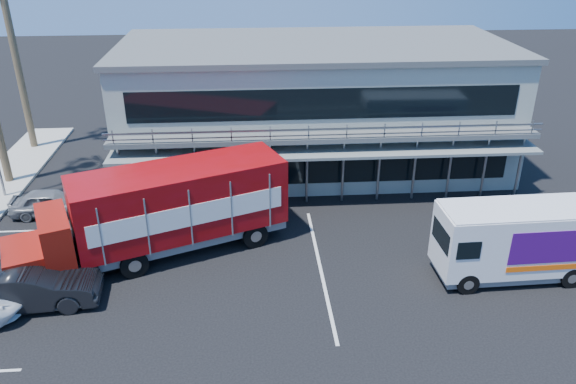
{
  "coord_description": "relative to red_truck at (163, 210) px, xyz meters",
  "views": [
    {
      "loc": [
        -0.87,
        -17.3,
        13.52
      ],
      "look_at": [
        0.8,
        5.87,
        2.3
      ],
      "focal_mm": 35.0,
      "sensor_mm": 36.0,
      "label": 1
    }
  ],
  "objects": [
    {
      "name": "building",
      "position": [
        7.76,
        10.25,
        1.45
      ],
      "size": [
        22.4,
        12.0,
        7.3
      ],
      "color": "#949A8D",
      "rests_on": "ground"
    },
    {
      "name": "parked_car_e",
      "position": [
        -6.27,
        4.14,
        -1.53
      ],
      "size": [
        4.04,
        1.73,
        1.36
      ],
      "primitive_type": "imported",
      "rotation": [
        0.0,
        0.0,
        1.6
      ],
      "color": "gray",
      "rests_on": "ground"
    },
    {
      "name": "ground",
      "position": [
        4.76,
        -4.69,
        -2.2
      ],
      "size": [
        120.0,
        120.0,
        0.0
      ],
      "primitive_type": "plane",
      "color": "black",
      "rests_on": "ground"
    },
    {
      "name": "red_truck",
      "position": [
        0.0,
        0.0,
        0.0
      ],
      "size": [
        12.05,
        6.99,
        4.0
      ],
      "rotation": [
        0.0,
        0.0,
        0.39
      ],
      "color": "maroon",
      "rests_on": "ground"
    },
    {
      "name": "parked_car_d",
      "position": [
        -5.0,
        -0.69,
        -1.44
      ],
      "size": [
        5.7,
        3.67,
        1.54
      ],
      "primitive_type": "imported",
      "rotation": [
        0.0,
        0.0,
        1.88
      ],
      "color": "#333844",
      "rests_on": "ground"
    },
    {
      "name": "parked_car_b",
      "position": [
        -4.74,
        -3.49,
        -1.34
      ],
      "size": [
        5.37,
        2.28,
        1.72
      ],
      "primitive_type": "imported",
      "rotation": [
        0.0,
        0.0,
        1.66
      ],
      "color": "black",
      "rests_on": "ground"
    },
    {
      "name": "white_van",
      "position": [
        14.75,
        -2.86,
        -0.48
      ],
      "size": [
        6.71,
        2.46,
        3.25
      ],
      "rotation": [
        0.0,
        0.0,
        0.03
      ],
      "color": "silver",
      "rests_on": "ground"
    }
  ]
}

